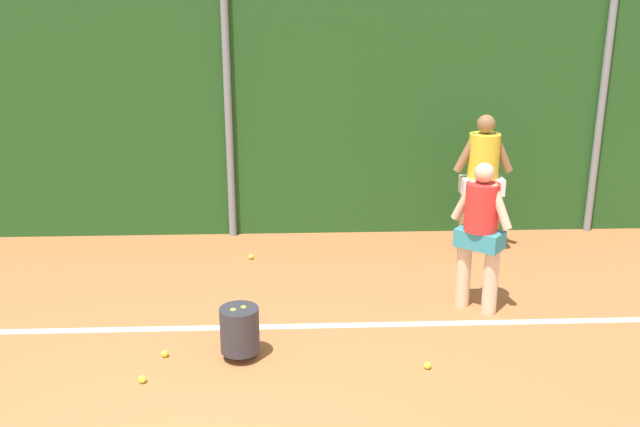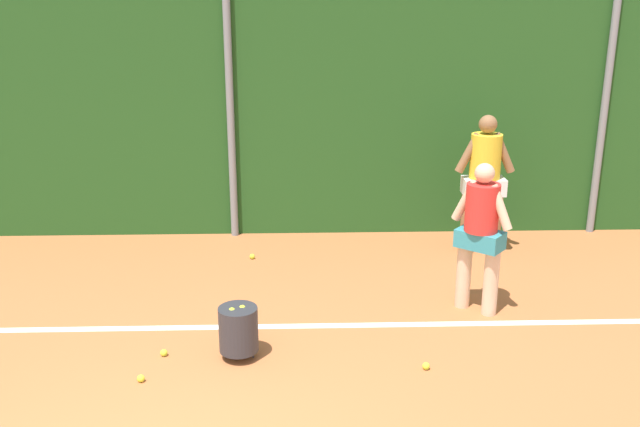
{
  "view_description": "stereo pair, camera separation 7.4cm",
  "coord_description": "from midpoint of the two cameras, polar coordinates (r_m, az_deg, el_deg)",
  "views": [
    {
      "loc": [
        0.81,
        -3.62,
        3.24
      ],
      "look_at": [
        1.1,
        3.26,
        1.05
      ],
      "focal_mm": 39.63,
      "sensor_mm": 36.0,
      "label": 1
    },
    {
      "loc": [
        0.89,
        -3.62,
        3.24
      ],
      "look_at": [
        1.1,
        3.26,
        1.05
      ],
      "focal_mm": 39.63,
      "sensor_mm": 36.0,
      "label": 2
    }
  ],
  "objects": [
    {
      "name": "tennis_ball_9",
      "position": [
        6.44,
        -13.94,
        -12.8
      ],
      "size": [
        0.07,
        0.07,
        0.07
      ],
      "primitive_type": "sphere",
      "color": "#CCDB33",
      "rests_on": "ground_plane"
    },
    {
      "name": "court_baseline_paint",
      "position": [
        7.25,
        -8.44,
        -9.07
      ],
      "size": [
        12.59,
        0.1,
        0.01
      ],
      "primitive_type": "cube",
      "color": "white",
      "rests_on": "ground_plane"
    },
    {
      "name": "player_backcourt_far",
      "position": [
        9.07,
        13.35,
        2.88
      ],
      "size": [
        0.75,
        0.38,
        1.78
      ],
      "rotation": [
        0.0,
        0.0,
        3.12
      ],
      "color": "#8C603D",
      "rests_on": "ground_plane"
    },
    {
      "name": "player_midcourt",
      "position": [
        7.41,
        13.12,
        -1.29
      ],
      "size": [
        0.54,
        0.51,
        1.59
      ],
      "rotation": [
        0.0,
        0.0,
        2.44
      ],
      "color": "beige",
      "rests_on": "ground_plane"
    },
    {
      "name": "hedge_fence_backdrop",
      "position": [
        9.6,
        -6.91,
        7.57
      ],
      "size": [
        17.23,
        0.25,
        3.16
      ],
      "primitive_type": "cube",
      "color": "#23511E",
      "rests_on": "ground_plane"
    },
    {
      "name": "fence_post_center",
      "position": [
        9.42,
        -7.02,
        8.02
      ],
      "size": [
        0.1,
        0.1,
        3.38
      ],
      "primitive_type": "cylinder",
      "color": "gray",
      "rests_on": "ground_plane"
    },
    {
      "name": "tennis_ball_2",
      "position": [
        6.8,
        -12.18,
        -10.94
      ],
      "size": [
        0.07,
        0.07,
        0.07
      ],
      "primitive_type": "sphere",
      "color": "#CCDB33",
      "rests_on": "ground_plane"
    },
    {
      "name": "tennis_ball_5",
      "position": [
        6.52,
        8.89,
        -12.08
      ],
      "size": [
        0.07,
        0.07,
        0.07
      ],
      "primitive_type": "sphere",
      "color": "#CCDB33",
      "rests_on": "ground_plane"
    },
    {
      "name": "ground_plane",
      "position": [
        6.29,
        -9.57,
        -13.64
      ],
      "size": [
        26.51,
        26.51,
        0.0
      ],
      "primitive_type": "plane",
      "color": "#B76638"
    },
    {
      "name": "tennis_ball_1",
      "position": [
        8.94,
        -5.26,
        -3.47
      ],
      "size": [
        0.07,
        0.07,
        0.07
      ],
      "primitive_type": "sphere",
      "color": "#CCDB33",
      "rests_on": "ground_plane"
    },
    {
      "name": "ball_hopper",
      "position": [
        6.55,
        -6.28,
        -9.25
      ],
      "size": [
        0.36,
        0.36,
        0.51
      ],
      "color": "#2D2D33",
      "rests_on": "ground_plane"
    },
    {
      "name": "fence_post_right",
      "position": [
        10.24,
        22.16,
        7.63
      ],
      "size": [
        0.1,
        0.1,
        3.38
      ],
      "primitive_type": "cylinder",
      "color": "gray",
      "rests_on": "ground_plane"
    }
  ]
}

